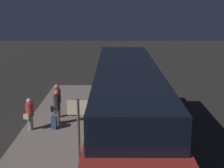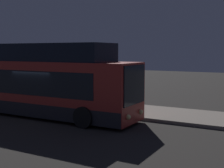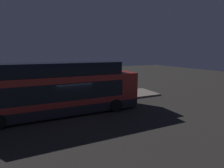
{
  "view_description": "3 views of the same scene",
  "coord_description": "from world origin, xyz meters",
  "views": [
    {
      "loc": [
        -12.89,
        0.65,
        6.24
      ],
      "look_at": [
        3.71,
        0.75,
        1.91
      ],
      "focal_mm": 50.0,
      "sensor_mm": 36.0,
      "label": 1
    },
    {
      "loc": [
        11.25,
        -12.79,
        3.57
      ],
      "look_at": [
        3.71,
        0.75,
        1.91
      ],
      "focal_mm": 50.0,
      "sensor_mm": 36.0,
      "label": 2
    },
    {
      "loc": [
        -2.64,
        -13.1,
        4.68
      ],
      "look_at": [
        3.71,
        0.75,
        1.91
      ],
      "focal_mm": 28.0,
      "sensor_mm": 36.0,
      "label": 3
    }
  ],
  "objects": [
    {
      "name": "ground",
      "position": [
        0.0,
        0.0,
        0.0
      ],
      "size": [
        80.0,
        80.0,
        0.0
      ],
      "primitive_type": "plane",
      "color": "#2B2826"
    },
    {
      "name": "suitcase",
      "position": [
        1.56,
        3.61,
        0.48
      ],
      "size": [
        0.38,
        0.24,
        0.86
      ],
      "color": "#334C7F",
      "rests_on": "platform"
    },
    {
      "name": "passenger_boarding",
      "position": [
        1.39,
        4.75,
        1.04
      ],
      "size": [
        0.62,
        0.48,
        1.62
      ],
      "rotation": [
        0.0,
        0.0,
        1.24
      ],
      "color": "gray",
      "rests_on": "platform"
    },
    {
      "name": "bus_lead",
      "position": [
        -1.14,
        0.15,
        1.77
      ],
      "size": [
        12.62,
        2.76,
        3.95
      ],
      "color": "maroon",
      "rests_on": "ground"
    },
    {
      "name": "platform",
      "position": [
        0.0,
        3.39,
        0.09
      ],
      "size": [
        20.0,
        3.59,
        0.17
      ],
      "color": "slate",
      "rests_on": "ground"
    },
    {
      "name": "passenger_with_bags",
      "position": [
        2.05,
        3.53,
        1.2
      ],
      "size": [
        0.46,
        0.57,
        1.85
      ],
      "rotation": [
        0.0,
        0.0,
        0.36
      ],
      "color": "gray",
      "rests_on": "platform"
    },
    {
      "name": "sign_post",
      "position": [
        -2.27,
        1.94,
        1.94
      ],
      "size": [
        0.1,
        0.79,
        2.74
      ],
      "color": "#4C4C51",
      "rests_on": "platform"
    },
    {
      "name": "passenger_waiting",
      "position": [
        3.13,
        3.69,
        1.19
      ],
      "size": [
        0.56,
        0.39,
        1.86
      ],
      "rotation": [
        0.0,
        0.0,
        1.61
      ],
      "color": "#6B604C",
      "rests_on": "platform"
    }
  ]
}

